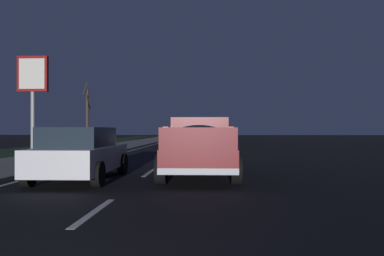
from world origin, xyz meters
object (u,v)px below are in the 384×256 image
at_px(bare_tree_far, 87,114).
at_px(sedan_white, 81,153).
at_px(gas_price_sign, 33,81).
at_px(pickup_truck, 200,145).
at_px(sedan_silver, 208,137).

bearing_deg(bare_tree_far, sedan_white, -162.35).
relative_size(sedan_white, gas_price_sign, 0.74).
height_order(pickup_truck, sedan_silver, pickup_truck).
bearing_deg(pickup_truck, sedan_silver, -0.53).
xyz_separation_m(sedan_silver, bare_tree_far, (7.23, 13.22, 2.33)).
bearing_deg(sedan_white, pickup_truck, -72.87).
distance_m(sedan_white, gas_price_sign, 14.52).
height_order(gas_price_sign, bare_tree_far, bare_tree_far).
distance_m(sedan_silver, sedan_white, 23.15).
distance_m(sedan_silver, bare_tree_far, 15.25).
bearing_deg(gas_price_sign, sedan_white, -149.40).
distance_m(pickup_truck, sedan_white, 3.61).
distance_m(sedan_silver, gas_price_sign, 15.69).
bearing_deg(sedan_white, bare_tree_far, 17.65).
height_order(sedan_silver, bare_tree_far, bare_tree_far).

